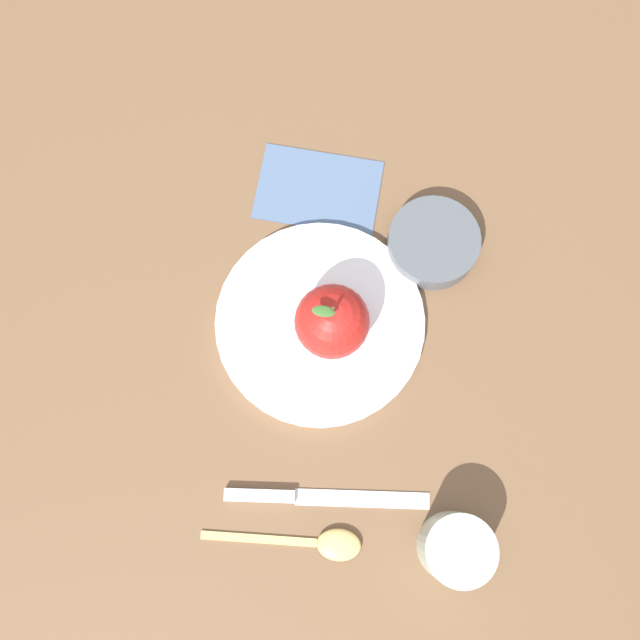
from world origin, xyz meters
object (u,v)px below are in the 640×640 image
side_bowl (433,242)px  spoon (321,543)px  apple (332,322)px  cup (457,549)px  knife (308,497)px  linen_napkin (318,189)px  dinner_plate (320,322)px

side_bowl → spoon: side_bowl is taller
apple → side_bowl: (-0.14, -0.08, -0.04)m
side_bowl → cup: bearing=79.0°
apple → spoon: 0.24m
knife → linen_napkin: bearing=-104.1°
cup → linen_napkin: bearing=-83.3°
spoon → linen_napkin: spoon is taller
spoon → linen_napkin: size_ratio=1.16×
cup → linen_napkin: cup is taller
cup → knife: (0.14, -0.08, -0.03)m
dinner_plate → apple: bearing=129.0°
linen_napkin → knife: bearing=75.9°
apple → spoon: apple is taller
side_bowl → cup: 0.35m
side_bowl → knife: size_ratio=0.49×
dinner_plate → side_bowl: (-0.15, -0.06, 0.01)m
apple → linen_napkin: 0.19m
spoon → knife: bearing=-86.3°
apple → side_bowl: apple is taller
apple → knife: size_ratio=0.44×
linen_napkin → spoon: bearing=78.0°
dinner_plate → apple: (-0.01, 0.01, 0.05)m
knife → linen_napkin: (-0.09, -0.36, -0.00)m
side_bowl → spoon: bearing=56.2°
spoon → linen_napkin: 0.42m
apple → spoon: (0.06, 0.23, -0.05)m
cup → dinner_plate: bearing=-72.6°
cup → spoon: size_ratio=0.43×
linen_napkin → side_bowl: bearing=138.7°
side_bowl → knife: 0.33m
dinner_plate → apple: apple is taller
knife → spoon: (-0.00, 0.05, 0.00)m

